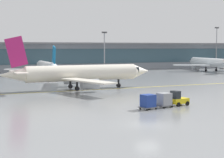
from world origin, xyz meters
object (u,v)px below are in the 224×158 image
(gate_airplane_2, at_px, (209,63))
(taxiing_regional_jet, at_px, (81,73))
(baggage_tug, at_px, (178,99))
(apron_light_mast_2, at_px, (104,50))
(cargo_dolly_lead, at_px, (164,100))
(cargo_dolly_trailing, at_px, (148,101))
(gate_airplane_1, at_px, (47,66))
(apron_light_mast_3, at_px, (216,46))

(gate_airplane_2, distance_m, taxiing_regional_jet, 66.29)
(baggage_tug, distance_m, apron_light_mast_2, 73.50)
(cargo_dolly_lead, height_order, cargo_dolly_trailing, same)
(gate_airplane_1, xyz_separation_m, taxiing_regional_jet, (-0.55, -37.06, 0.48))
(cargo_dolly_trailing, bearing_deg, cargo_dolly_lead, 0.00)
(cargo_dolly_trailing, bearing_deg, gate_airplane_1, 77.84)
(taxiing_regional_jet, distance_m, apron_light_mast_3, 86.19)
(cargo_dolly_trailing, distance_m, apron_light_mast_3, 102.14)
(gate_airplane_2, relative_size, baggage_tug, 10.07)
(gate_airplane_1, bearing_deg, gate_airplane_2, -90.84)
(cargo_dolly_lead, distance_m, apron_light_mast_3, 99.85)
(cargo_dolly_trailing, bearing_deg, apron_light_mast_3, 35.27)
(gate_airplane_2, height_order, apron_light_mast_3, apron_light_mast_3)
(gate_airplane_1, height_order, apron_light_mast_3, apron_light_mast_3)
(gate_airplane_2, bearing_deg, apron_light_mast_3, -38.13)
(baggage_tug, height_order, cargo_dolly_lead, baggage_tug)
(gate_airplane_1, height_order, cargo_dolly_lead, gate_airplane_1)
(gate_airplane_2, distance_m, cargo_dolly_trailing, 81.73)
(taxiing_regional_jet, distance_m, apron_light_mast_2, 52.59)
(taxiing_regional_jet, bearing_deg, gate_airplane_1, 86.04)
(baggage_tug, bearing_deg, cargo_dolly_lead, 180.00)
(apron_light_mast_2, bearing_deg, baggage_tug, -101.62)
(gate_airplane_1, relative_size, apron_light_mast_2, 1.95)
(gate_airplane_1, relative_size, cargo_dolly_lead, 10.61)
(gate_airplane_1, height_order, gate_airplane_2, gate_airplane_2)
(gate_airplane_2, relative_size, cargo_dolly_lead, 11.90)
(gate_airplane_1, xyz_separation_m, cargo_dolly_lead, (4.07, -61.76, -1.50))
(apron_light_mast_3, bearing_deg, gate_airplane_2, -133.01)
(gate_airplane_1, distance_m, cargo_dolly_lead, 61.91)
(baggage_tug, xyz_separation_m, apron_light_mast_3, (62.04, 75.20, 7.67))
(apron_light_mast_2, height_order, apron_light_mast_3, apron_light_mast_3)
(cargo_dolly_lead, bearing_deg, gate_airplane_2, 36.86)
(baggage_tug, height_order, apron_light_mast_2, apron_light_mast_2)
(cargo_dolly_trailing, height_order, apron_light_mast_3, apron_light_mast_3)
(baggage_tug, bearing_deg, gate_airplane_2, 38.02)
(gate_airplane_1, distance_m, gate_airplane_2, 54.88)
(gate_airplane_2, xyz_separation_m, baggage_tug, (-48.28, -60.46, -1.96))
(gate_airplane_2, bearing_deg, gate_airplane_1, 94.14)
(taxiing_regional_jet, height_order, apron_light_mast_2, apron_light_mast_2)
(gate_airplane_2, xyz_separation_m, taxiing_regional_jet, (-55.43, -36.36, 0.18))
(taxiing_regional_jet, bearing_deg, apron_light_mast_2, 62.20)
(gate_airplane_2, distance_m, baggage_tug, 77.40)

